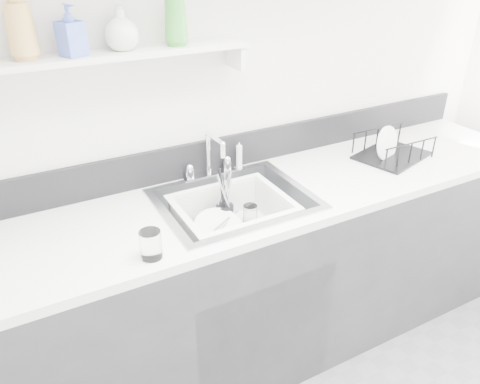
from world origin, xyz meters
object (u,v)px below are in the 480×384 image
dish_rack (393,145)px  wash_tub (233,220)px  counter_run (235,284)px  sink (235,218)px

dish_rack → wash_tub: bearing=166.7°
counter_run → sink: bearing=0.0°
sink → counter_run: bearing=0.0°
sink → wash_tub: wash_tub is taller
dish_rack → sink: bearing=164.8°
counter_run → wash_tub: size_ratio=6.80×
wash_tub → sink: bearing=51.4°
counter_run → wash_tub: wash_tub is taller
counter_run → dish_rack: (0.91, 0.02, 0.52)m
counter_run → sink: 0.37m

